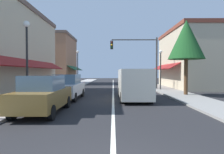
# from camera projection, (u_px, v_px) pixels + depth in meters

# --- Properties ---
(ground_plane) EXTENTS (80.00, 80.00, 0.00)m
(ground_plane) POSITION_uv_depth(u_px,v_px,m) (113.00, 89.00, 21.15)
(ground_plane) COLOR black
(sidewalk_left) EXTENTS (2.60, 56.00, 0.12)m
(sidewalk_left) POSITION_uv_depth(u_px,v_px,m) (64.00, 89.00, 21.19)
(sidewalk_left) COLOR #A39E99
(sidewalk_left) RESTS_ON ground
(sidewalk_right) EXTENTS (2.60, 56.00, 0.12)m
(sidewalk_right) POSITION_uv_depth(u_px,v_px,m) (162.00, 89.00, 21.12)
(sidewalk_right) COLOR gray
(sidewalk_right) RESTS_ON ground
(lane_center_stripe) EXTENTS (0.14, 52.00, 0.01)m
(lane_center_stripe) POSITION_uv_depth(u_px,v_px,m) (113.00, 89.00, 21.15)
(lane_center_stripe) COLOR silver
(lane_center_stripe) RESTS_ON ground
(storefront_right_block) EXTENTS (5.93, 10.20, 7.04)m
(storefront_right_block) POSITION_uv_depth(u_px,v_px,m) (188.00, 59.00, 23.01)
(storefront_right_block) COLOR #BCAD8E
(storefront_right_block) RESTS_ON ground
(storefront_far_left) EXTENTS (5.50, 8.20, 7.96)m
(storefront_far_left) POSITION_uv_depth(u_px,v_px,m) (59.00, 60.00, 31.10)
(storefront_far_left) COLOR #9E6B4C
(storefront_far_left) RESTS_ON ground
(parked_car_nearest_left) EXTENTS (1.81, 4.11, 1.77)m
(parked_car_nearest_left) POSITION_uv_depth(u_px,v_px,m) (44.00, 94.00, 8.84)
(parked_car_nearest_left) COLOR brown
(parked_car_nearest_left) RESTS_ON ground
(parked_car_second_left) EXTENTS (1.84, 4.13, 1.77)m
(parked_car_second_left) POSITION_uv_depth(u_px,v_px,m) (68.00, 87.00, 13.43)
(parked_car_second_left) COLOR silver
(parked_car_second_left) RESTS_ON ground
(van_in_lane) EXTENTS (2.04, 5.20, 2.12)m
(van_in_lane) POSITION_uv_depth(u_px,v_px,m) (133.00, 83.00, 13.21)
(van_in_lane) COLOR beige
(van_in_lane) RESTS_ON ground
(traffic_signal_mast_arm) EXTENTS (5.20, 0.50, 5.74)m
(traffic_signal_mast_arm) POSITION_uv_depth(u_px,v_px,m) (141.00, 54.00, 20.77)
(traffic_signal_mast_arm) COLOR #333333
(traffic_signal_mast_arm) RESTS_ON ground
(street_lamp_left_near) EXTENTS (0.36, 0.36, 4.87)m
(street_lamp_left_near) POSITION_uv_depth(u_px,v_px,m) (27.00, 49.00, 10.85)
(street_lamp_left_near) COLOR black
(street_lamp_left_near) RESTS_ON ground
(street_lamp_right_mid) EXTENTS (0.36, 0.36, 4.26)m
(street_lamp_right_mid) POSITION_uv_depth(u_px,v_px,m) (161.00, 63.00, 19.86)
(street_lamp_right_mid) COLOR black
(street_lamp_right_mid) RESTS_ON ground
(street_lamp_left_far) EXTENTS (0.36, 0.36, 4.98)m
(street_lamp_left_far) POSITION_uv_depth(u_px,v_px,m) (78.00, 62.00, 26.74)
(street_lamp_left_far) COLOR black
(street_lamp_left_far) RESTS_ON ground
(tree_right_near) EXTENTS (2.86, 2.86, 6.13)m
(tree_right_near) POSITION_uv_depth(u_px,v_px,m) (186.00, 40.00, 15.16)
(tree_right_near) COLOR #4C331E
(tree_right_near) RESTS_ON ground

